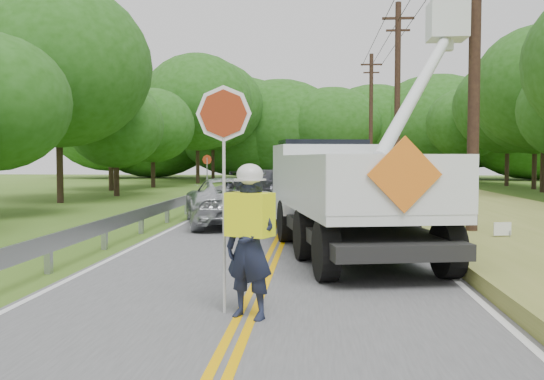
{
  "coord_description": "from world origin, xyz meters",
  "views": [
    {
      "loc": [
        0.98,
        -6.92,
        2.2
      ],
      "look_at": [
        0.0,
        6.0,
        1.5
      ],
      "focal_mm": 39.63,
      "sensor_mm": 36.0,
      "label": 1
    }
  ],
  "objects": [
    {
      "name": "ground",
      "position": [
        0.0,
        0.0,
        0.0
      ],
      "size": [
        140.0,
        140.0,
        0.0
      ],
      "primitive_type": "plane",
      "color": "#355717",
      "rests_on": "ground"
    },
    {
      "name": "road",
      "position": [
        0.0,
        14.0,
        0.01
      ],
      "size": [
        7.2,
        96.0,
        0.03
      ],
      "color": "#4F4F52",
      "rests_on": "ground"
    },
    {
      "name": "guardrail",
      "position": [
        -4.02,
        14.91,
        0.55
      ],
      "size": [
        0.18,
        48.0,
        0.77
      ],
      "color": "#979A9F",
      "rests_on": "ground"
    },
    {
      "name": "utility_poles",
      "position": [
        5.0,
        17.02,
        5.27
      ],
      "size": [
        1.6,
        43.3,
        10.0
      ],
      "color": "black",
      "rests_on": "ground"
    },
    {
      "name": "tall_grass_verge",
      "position": [
        7.1,
        14.0,
        0.15
      ],
      "size": [
        7.0,
        96.0,
        0.3
      ],
      "primitive_type": "cube",
      "color": "olive",
      "rests_on": "ground"
    },
    {
      "name": "treeline_left",
      "position": [
        -10.29,
        32.23,
        6.1
      ],
      "size": [
        11.85,
        58.73,
        11.51
      ],
      "color": "#332319",
      "rests_on": "ground"
    },
    {
      "name": "treeline_horizon",
      "position": [
        0.71,
        56.27,
        5.5
      ],
      "size": [
        56.71,
        14.82,
        10.98
      ],
      "color": "#1D4B0F",
      "rests_on": "ground"
    },
    {
      "name": "flagger",
      "position": [
        0.06,
        1.09,
        1.15
      ],
      "size": [
        1.2,
        0.72,
        3.18
      ],
      "color": "#191E33",
      "rests_on": "road"
    },
    {
      "name": "bucket_truck",
      "position": [
        1.67,
        7.76,
        1.66
      ],
      "size": [
        5.06,
        7.99,
        7.37
      ],
      "color": "black",
      "rests_on": "road"
    },
    {
      "name": "suv_silver",
      "position": [
        -1.96,
        12.46,
        0.79
      ],
      "size": [
        3.82,
        5.97,
        1.53
      ],
      "primitive_type": "imported",
      "rotation": [
        0.0,
        0.0,
        3.39
      ],
      "color": "#B6B9BE",
      "rests_on": "road"
    },
    {
      "name": "suv_darkgrey",
      "position": [
        -1.49,
        24.54,
        0.8
      ],
      "size": [
        4.06,
        5.81,
        1.56
      ],
      "primitive_type": "imported",
      "rotation": [
        0.0,
        0.0,
        2.75
      ],
      "color": "#3A3B42",
      "rests_on": "road"
    },
    {
      "name": "stop_sign_permanent",
      "position": [
        -4.54,
        22.81,
        1.54
      ],
      "size": [
        0.43,
        0.3,
        2.35
      ],
      "color": "#979A9F",
      "rests_on": "ground"
    },
    {
      "name": "yard_sign",
      "position": [
        5.41,
        7.75,
        0.47
      ],
      "size": [
        0.44,
        0.14,
        0.65
      ],
      "color": "white",
      "rests_on": "ground"
    }
  ]
}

